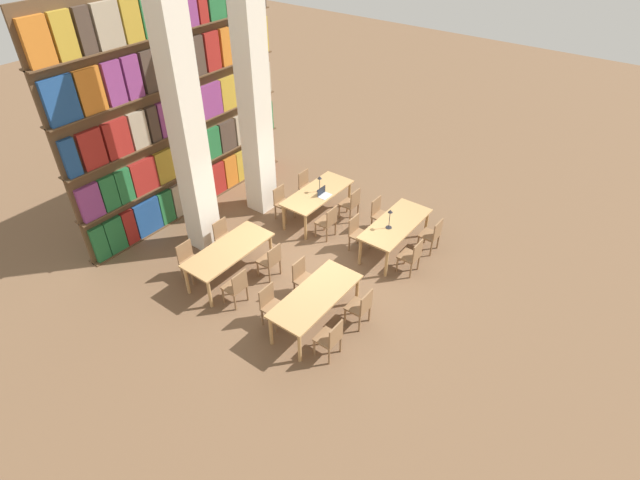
% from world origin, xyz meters
% --- Properties ---
extents(ground_plane, '(40.00, 40.00, 0.00)m').
position_xyz_m(ground_plane, '(0.00, 0.00, 0.00)').
color(ground_plane, brown).
extents(bookshelf_bank, '(6.28, 0.35, 5.50)m').
position_xyz_m(bookshelf_bank, '(0.01, 4.02, 2.66)').
color(bookshelf_bank, brown).
rests_on(bookshelf_bank, ground_plane).
extents(pillar_left, '(0.57, 0.57, 6.00)m').
position_xyz_m(pillar_left, '(-1.02, 2.57, 3.00)').
color(pillar_left, silver).
rests_on(pillar_left, ground_plane).
extents(pillar_center, '(0.57, 0.57, 6.00)m').
position_xyz_m(pillar_center, '(1.02, 2.57, 3.00)').
color(pillar_center, silver).
rests_on(pillar_center, ground_plane).
extents(reading_table_0, '(2.04, 0.85, 0.76)m').
position_xyz_m(reading_table_0, '(-1.52, -1.15, 0.68)').
color(reading_table_0, tan).
rests_on(reading_table_0, ground_plane).
extents(chair_0, '(0.42, 0.40, 0.86)m').
position_xyz_m(chair_0, '(-2.01, -1.86, 0.46)').
color(chair_0, olive).
rests_on(chair_0, ground_plane).
extents(chair_1, '(0.42, 0.40, 0.86)m').
position_xyz_m(chair_1, '(-2.01, -0.44, 0.46)').
color(chair_1, olive).
rests_on(chair_1, ground_plane).
extents(chair_2, '(0.42, 0.40, 0.86)m').
position_xyz_m(chair_2, '(-1.01, -1.86, 0.46)').
color(chair_2, olive).
rests_on(chair_2, ground_plane).
extents(chair_3, '(0.42, 0.40, 0.86)m').
position_xyz_m(chair_3, '(-1.01, -0.44, 0.46)').
color(chair_3, olive).
rests_on(chair_3, ground_plane).
extents(reading_table_1, '(2.04, 0.85, 0.76)m').
position_xyz_m(reading_table_1, '(1.48, -1.18, 0.68)').
color(reading_table_1, tan).
rests_on(reading_table_1, ground_plane).
extents(chair_4, '(0.42, 0.40, 0.86)m').
position_xyz_m(chair_4, '(0.99, -1.89, 0.46)').
color(chair_4, olive).
rests_on(chair_4, ground_plane).
extents(chair_5, '(0.42, 0.40, 0.86)m').
position_xyz_m(chair_5, '(0.99, -0.47, 0.46)').
color(chair_5, olive).
rests_on(chair_5, ground_plane).
extents(chair_6, '(0.42, 0.40, 0.86)m').
position_xyz_m(chair_6, '(1.97, -1.89, 0.46)').
color(chair_6, olive).
rests_on(chair_6, ground_plane).
extents(chair_7, '(0.42, 0.40, 0.86)m').
position_xyz_m(chair_7, '(1.97, -0.47, 0.46)').
color(chair_7, olive).
rests_on(chair_7, ground_plane).
extents(desk_lamp_0, '(0.14, 0.14, 0.49)m').
position_xyz_m(desk_lamp_0, '(1.22, -1.14, 1.09)').
color(desk_lamp_0, '#232328').
rests_on(desk_lamp_0, reading_table_1).
extents(reading_table_2, '(2.04, 0.85, 0.76)m').
position_xyz_m(reading_table_2, '(-1.51, 1.20, 0.68)').
color(reading_table_2, tan).
rests_on(reading_table_2, ground_plane).
extents(chair_8, '(0.42, 0.40, 0.86)m').
position_xyz_m(chair_8, '(-2.04, 0.49, 0.46)').
color(chair_8, olive).
rests_on(chair_8, ground_plane).
extents(chair_9, '(0.42, 0.40, 0.86)m').
position_xyz_m(chair_9, '(-2.04, 1.91, 0.46)').
color(chair_9, olive).
rests_on(chair_9, ground_plane).
extents(chair_10, '(0.42, 0.40, 0.86)m').
position_xyz_m(chair_10, '(-0.98, 0.49, 0.46)').
color(chair_10, olive).
rests_on(chair_10, ground_plane).
extents(chair_11, '(0.42, 0.40, 0.86)m').
position_xyz_m(chair_11, '(-0.98, 1.91, 0.46)').
color(chair_11, olive).
rests_on(chair_11, ground_plane).
extents(reading_table_3, '(2.04, 0.85, 0.76)m').
position_xyz_m(reading_table_3, '(1.48, 1.07, 0.68)').
color(reading_table_3, tan).
rests_on(reading_table_3, ground_plane).
extents(chair_12, '(0.42, 0.40, 0.86)m').
position_xyz_m(chair_12, '(0.95, 0.36, 0.46)').
color(chair_12, olive).
rests_on(chair_12, ground_plane).
extents(chair_13, '(0.42, 0.40, 0.86)m').
position_xyz_m(chair_13, '(0.95, 1.78, 0.46)').
color(chair_13, olive).
rests_on(chair_13, ground_plane).
extents(chair_14, '(0.42, 0.40, 0.86)m').
position_xyz_m(chair_14, '(1.95, 0.36, 0.46)').
color(chair_14, olive).
rests_on(chair_14, ground_plane).
extents(chair_15, '(0.42, 0.40, 0.86)m').
position_xyz_m(chair_15, '(1.95, 1.78, 0.46)').
color(chair_15, olive).
rests_on(chair_15, ground_plane).
extents(desk_lamp_1, '(0.14, 0.14, 0.44)m').
position_xyz_m(desk_lamp_1, '(1.53, 1.05, 1.06)').
color(desk_lamp_1, '#232328').
rests_on(desk_lamp_1, reading_table_3).
extents(laptop, '(0.32, 0.22, 0.21)m').
position_xyz_m(laptop, '(1.44, 0.84, 0.80)').
color(laptop, silver).
rests_on(laptop, reading_table_3).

